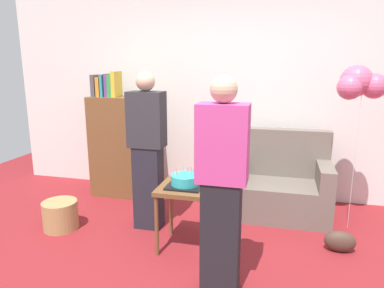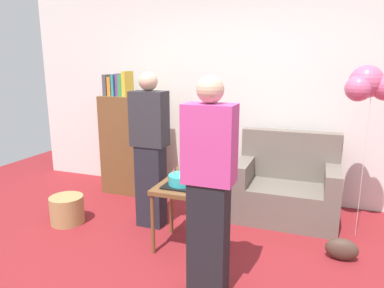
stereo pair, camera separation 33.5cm
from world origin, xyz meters
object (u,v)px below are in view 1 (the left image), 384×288
object	(u,v)px
couch	(280,185)
person_holding_cake	(222,188)
birthday_cake	(185,181)
side_table	(185,196)
handbag	(340,241)
wicker_basket	(60,215)
balloon_bunch	(359,84)
bookshelf	(122,144)
person_blowing_candles	(147,151)

from	to	relation	value
couch	person_holding_cake	size ratio (longest dim) A/B	0.67
birthday_cake	person_holding_cake	size ratio (longest dim) A/B	0.20
side_table	handbag	xyz separation A→B (m)	(1.41, 0.27, -0.42)
wicker_basket	handbag	size ratio (longest dim) A/B	1.29
side_table	balloon_bunch	bearing A→B (deg)	29.19
person_holding_cake	side_table	bearing A→B (deg)	-23.98
side_table	person_holding_cake	bearing A→B (deg)	-52.74
balloon_bunch	bookshelf	bearing A→B (deg)	174.51
wicker_basket	handbag	bearing A→B (deg)	4.71
wicker_basket	balloon_bunch	distance (m)	3.33
couch	side_table	size ratio (longest dim) A/B	1.80
bookshelf	person_blowing_candles	bearing A→B (deg)	-49.98
birthday_cake	handbag	xyz separation A→B (m)	(1.41, 0.27, -0.56)
couch	side_table	xyz separation A→B (m)	(-0.85, -1.02, 0.18)
side_table	person_holding_cake	xyz separation A→B (m)	(0.43, -0.57, 0.32)
side_table	balloon_bunch	xyz separation A→B (m)	(1.55, 0.87, 1.00)
person_holding_cake	balloon_bunch	xyz separation A→B (m)	(1.12, 1.43, 0.68)
birthday_cake	wicker_basket	xyz separation A→B (m)	(-1.38, 0.04, -0.51)
handbag	side_table	bearing A→B (deg)	-169.29
birthday_cake	handbag	distance (m)	1.54
birthday_cake	bookshelf	bearing A→B (deg)	136.02
bookshelf	person_blowing_candles	distance (m)	1.07
wicker_basket	handbag	xyz separation A→B (m)	(2.79, 0.23, -0.05)
person_blowing_candles	handbag	distance (m)	2.04
birthday_cake	handbag	size ratio (longest dim) A/B	1.14
birthday_cake	balloon_bunch	xyz separation A→B (m)	(1.55, 0.87, 0.85)
side_table	person_blowing_candles	size ratio (longest dim) A/B	0.37
bookshelf	side_table	bearing A→B (deg)	-43.98
couch	birthday_cake	bearing A→B (deg)	-129.73
birthday_cake	balloon_bunch	bearing A→B (deg)	29.19
bookshelf	birthday_cake	size ratio (longest dim) A/B	5.05
side_table	wicker_basket	world-z (taller)	side_table
person_holding_cake	handbag	distance (m)	1.48
wicker_basket	bookshelf	bearing A→B (deg)	79.10
couch	wicker_basket	size ratio (longest dim) A/B	3.06
birthday_cake	handbag	world-z (taller)	birthday_cake
side_table	bookshelf	bearing A→B (deg)	136.02
person_holding_cake	wicker_basket	xyz separation A→B (m)	(-1.81, 0.60, -0.68)
couch	person_holding_cake	bearing A→B (deg)	-104.72
person_blowing_candles	birthday_cake	bearing A→B (deg)	-45.92
balloon_bunch	handbag	bearing A→B (deg)	-103.09
couch	wicker_basket	world-z (taller)	couch
couch	person_holding_cake	world-z (taller)	person_holding_cake
couch	person_blowing_candles	xyz separation A→B (m)	(-1.34, -0.70, 0.49)
couch	handbag	world-z (taller)	couch
bookshelf	birthday_cake	world-z (taller)	bookshelf
person_holding_cake	birthday_cake	bearing A→B (deg)	-23.98
couch	birthday_cake	size ratio (longest dim) A/B	3.44
person_blowing_candles	handbag	bearing A→B (deg)	-14.40
birthday_cake	side_table	bearing A→B (deg)	-158.91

